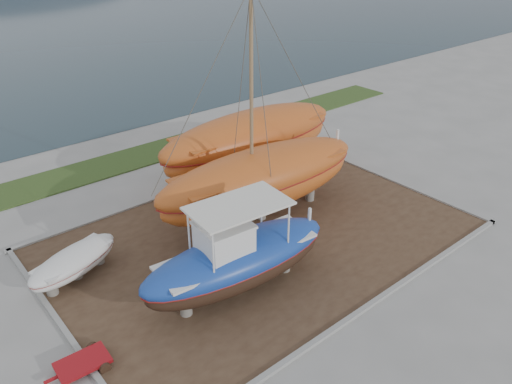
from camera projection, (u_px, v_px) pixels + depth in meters
ground at (327, 280)px, 19.82m from camera, size 140.00×140.00×0.00m
dirt_patch at (261, 237)px, 22.51m from camera, size 18.00×12.00×0.06m
curb_frame at (262, 236)px, 22.49m from camera, size 18.60×12.60×0.15m
grass_strip at (139, 157)px, 30.27m from camera, size 44.00×3.00×0.08m
blue_caique at (238, 250)px, 18.26m from camera, size 7.97×3.07×3.76m
white_dinghy at (75, 265)px, 19.58m from camera, size 4.30×2.73×1.21m
orange_sailboat at (262, 114)px, 21.42m from camera, size 10.90×3.87×10.42m
orange_bare_hull at (251, 146)px, 26.94m from camera, size 11.19×3.39×3.66m
red_trailer at (83, 365)px, 15.75m from camera, size 2.48×1.33×0.34m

